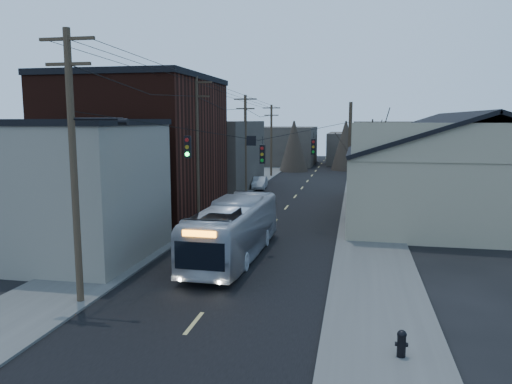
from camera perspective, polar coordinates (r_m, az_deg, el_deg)
ground at (r=16.73m, az=-9.37°, el=-17.25°), size 160.00×160.00×0.00m
road_surface at (r=45.00m, az=4.19°, el=-0.90°), size 9.00×110.00×0.02m
sidewalk_left at (r=46.23m, az=-3.82°, el=-0.59°), size 4.00×110.00×0.12m
sidewalk_right at (r=44.67m, az=12.50°, el=-1.08°), size 4.00×110.00×0.12m
building_clapboard at (r=27.49m, az=-20.57°, el=0.06°), size 8.00×8.00×7.00m
building_brick at (r=37.49m, az=-13.11°, el=4.74°), size 10.00×12.00×10.00m
building_left_far at (r=52.40m, az=-5.32°, el=4.23°), size 9.00×14.00×7.00m
warehouse at (r=40.05m, az=22.09°, el=1.25°), size 16.16×20.60×7.73m
building_far_left at (r=80.02m, az=3.08°, el=5.29°), size 10.00×12.00×6.00m
building_far_right at (r=84.23m, az=12.39°, el=4.92°), size 12.00×14.00×5.00m
bare_tree at (r=34.29m, az=12.99°, el=2.08°), size 0.40×0.40×7.20m
utility_lines at (r=39.24m, az=-1.34°, el=5.04°), size 11.24×45.28×10.50m
bus at (r=25.96m, az=-2.59°, el=-4.34°), size 2.81×10.88×3.01m
parked_car at (r=52.08m, az=0.42°, el=1.05°), size 1.59×3.84×1.24m
fire_hydrant at (r=16.19m, az=16.30°, el=-16.17°), size 0.39×0.29×0.84m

